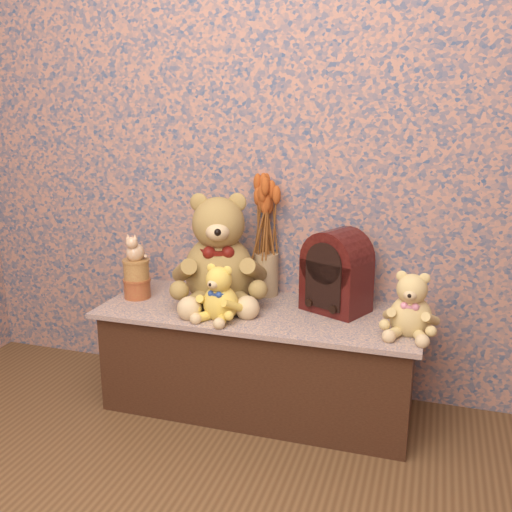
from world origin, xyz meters
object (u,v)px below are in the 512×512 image
Objects in this scene: cat_figurine at (135,246)px; ceramic_vase at (266,274)px; biscuit_tin_lower at (137,288)px; teddy_small at (412,301)px; teddy_large at (219,244)px; teddy_medium at (220,290)px; cathedral_radio at (337,270)px.

ceramic_vase is at bearing 17.38° from cat_figurine.
ceramic_vase is 1.64× the size of biscuit_tin_lower.
biscuit_tin_lower is at bearing -178.57° from teddy_small.
teddy_large is at bearing 10.36° from biscuit_tin_lower.
cathedral_radio is at bearing 40.18° from teddy_medium.
cat_figurine is (-0.44, 0.13, 0.11)m from teddy_medium.
cat_figurine reaches higher than teddy_medium.
teddy_large reaches higher than teddy_medium.
teddy_medium is 0.47m from cat_figurine.
biscuit_tin_lower is at bearing -148.44° from cathedral_radio.
ceramic_vase is (-0.63, 0.28, -0.03)m from teddy_small.
cathedral_radio is (-0.30, 0.17, 0.04)m from teddy_small.
biscuit_tin_lower is at bearing 170.86° from teddy_large.
cat_figurine is at bearing -178.57° from teddy_small.
cat_figurine is at bearing 175.62° from teddy_medium.
teddy_medium is 1.93× the size of cat_figurine.
teddy_medium is at bearing -87.38° from teddy_large.
teddy_medium is 0.72m from teddy_small.
cat_figurine reaches higher than teddy_small.
biscuit_tin_lower is (-1.16, 0.07, -0.09)m from teddy_small.
cat_figurine is (-0.52, -0.21, 0.14)m from ceramic_vase.
biscuit_tin_lower is (-0.52, -0.21, -0.05)m from ceramic_vase.
cat_figurine is at bearing 170.86° from teddy_large.
teddy_small is 1.16m from biscuit_tin_lower.
teddy_large is 2.68× the size of ceramic_vase.
teddy_large is 0.37m from cat_figurine.
ceramic_vase is 0.56m from biscuit_tin_lower.
teddy_medium is at bearing -20.55° from cat_figurine.
biscuit_tin_lower is (-0.44, 0.13, -0.08)m from teddy_medium.
cathedral_radio is 0.87m from biscuit_tin_lower.
teddy_large is 4.10× the size of cat_figurine.
teddy_large is 1.48× the size of cathedral_radio.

